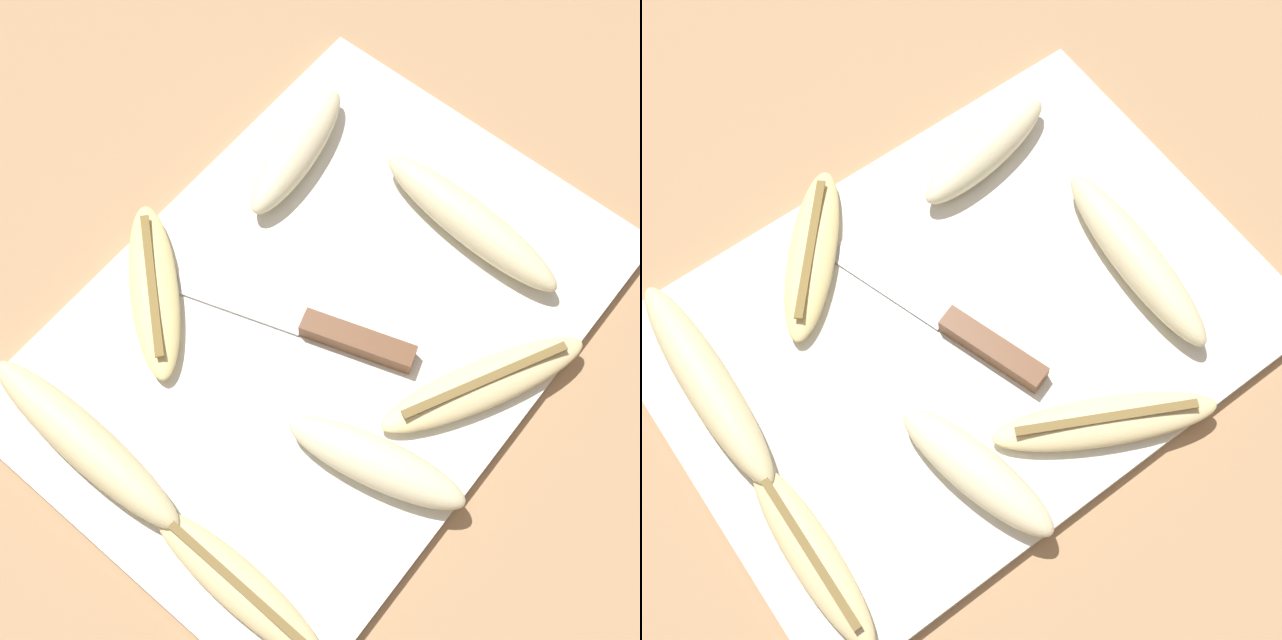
# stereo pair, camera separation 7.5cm
# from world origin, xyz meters

# --- Properties ---
(ground_plane) EXTENTS (4.00, 4.00, 0.00)m
(ground_plane) POSITION_xyz_m (0.00, 0.00, 0.00)
(ground_plane) COLOR tan
(cutting_board) EXTENTS (0.51, 0.36, 0.01)m
(cutting_board) POSITION_xyz_m (0.00, 0.00, 0.01)
(cutting_board) COLOR white
(cutting_board) RESTS_ON ground_plane
(knife) EXTENTS (0.09, 0.21, 0.02)m
(knife) POSITION_xyz_m (-0.00, -0.02, 0.02)
(knife) COLOR brown
(knife) RESTS_ON cutting_board
(banana_bright_far) EXTENTS (0.15, 0.07, 0.03)m
(banana_bright_far) POSITION_xyz_m (0.11, 0.12, 0.03)
(banana_bright_far) COLOR beige
(banana_bright_far) RESTS_ON cutting_board
(banana_soft_right) EXTENTS (0.04, 0.21, 0.04)m
(banana_soft_right) POSITION_xyz_m (-0.20, 0.07, 0.03)
(banana_soft_right) COLOR beige
(banana_soft_right) RESTS_ON cutting_board
(banana_pale_long) EXTENTS (0.07, 0.16, 0.03)m
(banana_pale_long) POSITION_xyz_m (-0.07, -0.11, 0.03)
(banana_pale_long) COLOR beige
(banana_pale_long) RESTS_ON cutting_board
(banana_cream_curved) EXTENTS (0.05, 0.19, 0.04)m
(banana_cream_curved) POSITION_xyz_m (0.15, -0.04, 0.03)
(banana_cream_curved) COLOR beige
(banana_cream_curved) RESTS_ON cutting_board
(banana_mellow_near) EXTENTS (0.04, 0.17, 0.02)m
(banana_mellow_near) POSITION_xyz_m (-0.21, -0.09, 0.02)
(banana_mellow_near) COLOR beige
(banana_mellow_near) RESTS_ON cutting_board
(banana_golden_short) EXTENTS (0.14, 0.15, 0.02)m
(banana_golden_short) POSITION_xyz_m (-0.07, 0.13, 0.02)
(banana_golden_short) COLOR #EDD689
(banana_golden_short) RESTS_ON cutting_board
(banana_ripe_center) EXTENTS (0.18, 0.12, 0.02)m
(banana_ripe_center) POSITION_xyz_m (0.04, -0.14, 0.02)
(banana_ripe_center) COLOR beige
(banana_ripe_center) RESTS_ON cutting_board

